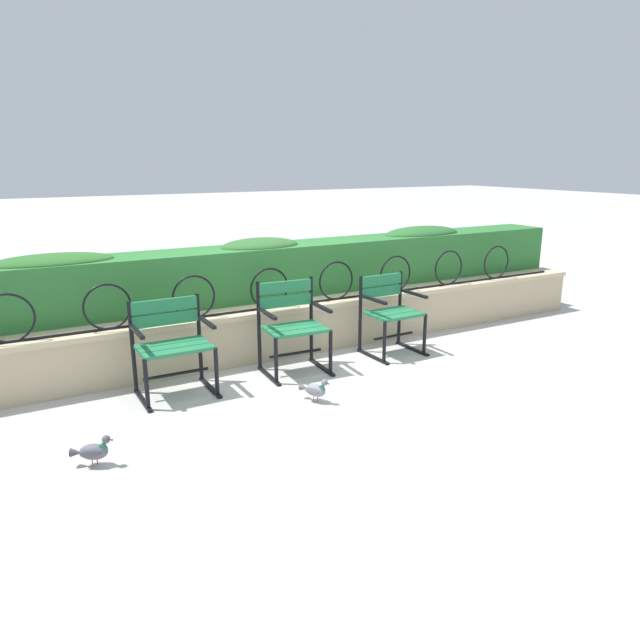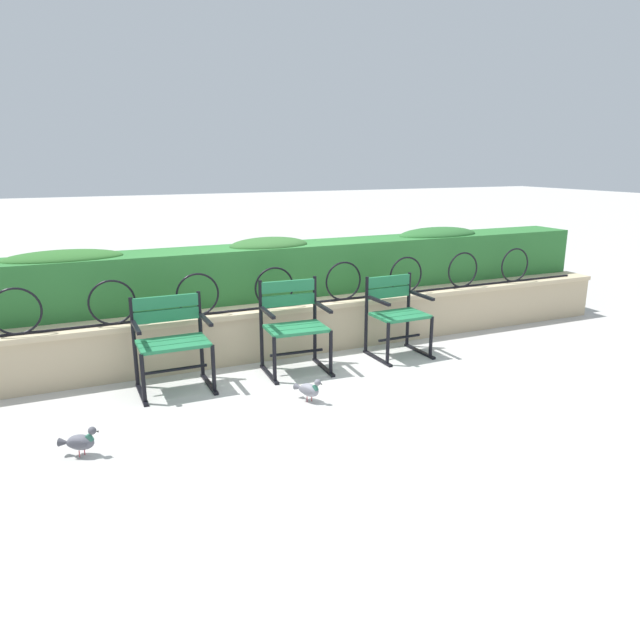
{
  "view_description": "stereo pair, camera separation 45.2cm",
  "coord_description": "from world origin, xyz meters",
  "views": [
    {
      "loc": [
        -2.57,
        -4.47,
        2.0
      ],
      "look_at": [
        0.0,
        0.11,
        0.55
      ],
      "focal_mm": 33.01,
      "sensor_mm": 36.0,
      "label": 1
    },
    {
      "loc": [
        -2.16,
        -4.67,
        2.0
      ],
      "look_at": [
        0.0,
        0.11,
        0.55
      ],
      "focal_mm": 33.01,
      "sensor_mm": 36.0,
      "label": 2
    }
  ],
  "objects": [
    {
      "name": "park_chair_centre",
      "position": [
        -0.16,
        0.37,
        0.47
      ],
      "size": [
        0.62,
        0.55,
        0.88
      ],
      "color": "#237547",
      "rests_on": "ground"
    },
    {
      "name": "ground_plane",
      "position": [
        0.0,
        0.0,
        0.0
      ],
      "size": [
        60.0,
        60.0,
        0.0
      ],
      "primitive_type": "plane",
      "color": "#B7B5AF"
    },
    {
      "name": "park_chair_left",
      "position": [
        -1.32,
        0.37,
        0.46
      ],
      "size": [
        0.64,
        0.52,
        0.83
      ],
      "color": "#237547",
      "rests_on": "ground"
    },
    {
      "name": "hedge_row",
      "position": [
        0.01,
        1.34,
        0.83
      ],
      "size": [
        8.04,
        0.57,
        0.65
      ],
      "color": "#2D7033",
      "rests_on": "stone_wall"
    },
    {
      "name": "stone_wall",
      "position": [
        0.0,
        0.88,
        0.27
      ],
      "size": [
        8.2,
        0.41,
        0.53
      ],
      "color": "tan",
      "rests_on": "ground"
    },
    {
      "name": "pigeon_far_side",
      "position": [
        -2.15,
        -0.63,
        0.11
      ],
      "size": [
        0.27,
        0.19,
        0.22
      ],
      "color": "#5B5B66",
      "rests_on": "ground"
    },
    {
      "name": "iron_arch_fence",
      "position": [
        -0.17,
        0.81,
        0.71
      ],
      "size": [
        7.64,
        0.02,
        0.42
      ],
      "color": "black",
      "rests_on": "stone_wall"
    },
    {
      "name": "pigeon_near_chairs",
      "position": [
        -0.34,
        -0.41,
        0.11
      ],
      "size": [
        0.19,
        0.27,
        0.22
      ],
      "color": "gray",
      "rests_on": "ground"
    },
    {
      "name": "park_chair_right",
      "position": [
        0.99,
        0.37,
        0.45
      ],
      "size": [
        0.58,
        0.53,
        0.82
      ],
      "color": "#237547",
      "rests_on": "ground"
    }
  ]
}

